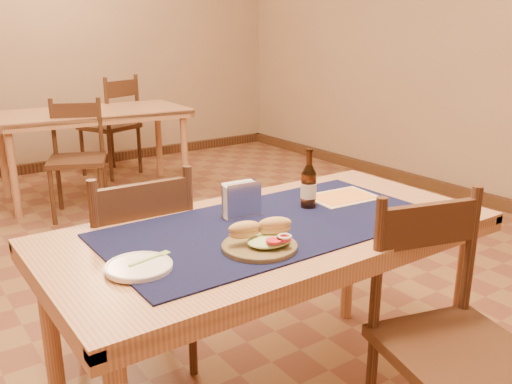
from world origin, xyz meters
TOP-DOWN VIEW (x-y plane):
  - room at (0.00, 0.00)m, footprint 6.04×7.04m
  - main_table at (0.00, -0.80)m, footprint 1.60×0.80m
  - placemat at (0.00, -0.80)m, footprint 1.20×0.60m
  - baseboard at (0.00, 0.00)m, footprint 6.00×7.00m
  - back_table at (0.43, 2.35)m, footprint 1.63×0.91m
  - chair_main_far at (-0.33, -0.31)m, footprint 0.45×0.45m
  - chair_main_near at (0.28, -1.37)m, footprint 0.53×0.53m
  - chair_back_near at (0.14, 1.90)m, footprint 0.55×0.55m
  - chair_back_far at (0.81, 2.90)m, footprint 0.60×0.60m
  - sandwich_plate at (-0.16, -0.96)m, footprint 0.24×0.24m
  - side_plate at (-0.54, -0.88)m, footprint 0.20×0.20m
  - fork at (-0.49, -0.86)m, footprint 0.14×0.05m
  - beer_bottle at (0.23, -0.73)m, footprint 0.06×0.06m
  - napkin_holder at (-0.04, -0.67)m, footprint 0.15×0.07m
  - menu_card at (0.43, -0.72)m, footprint 0.29×0.22m

SIDE VIEW (x-z plane):
  - baseboard at x=0.00m, z-range 0.00..0.10m
  - chair_back_near at x=0.14m, z-range 0.02..0.92m
  - chair_main_far at x=-0.33m, z-range 0.02..0.94m
  - chair_main_near at x=0.28m, z-range 0.02..0.94m
  - chair_back_far at x=0.81m, z-range 0.02..1.01m
  - main_table at x=0.00m, z-range 0.29..1.04m
  - back_table at x=0.43m, z-range 0.29..1.04m
  - placemat at x=0.00m, z-range 0.75..0.76m
  - menu_card at x=0.43m, z-range 0.76..0.76m
  - side_plate at x=-0.54m, z-range 0.76..0.77m
  - fork at x=-0.49m, z-range 0.77..0.77m
  - sandwich_plate at x=-0.16m, z-range 0.73..0.83m
  - napkin_holder at x=-0.04m, z-range 0.75..0.88m
  - beer_bottle at x=0.23m, z-range 0.73..0.96m
  - room at x=0.00m, z-range -0.02..2.82m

